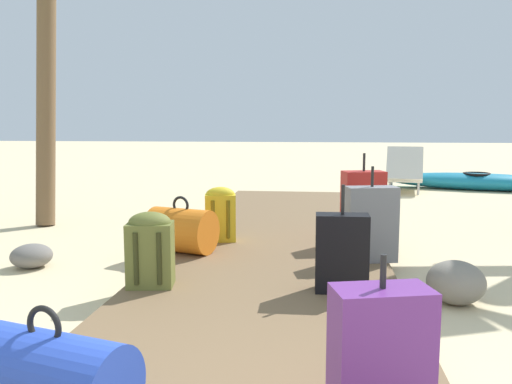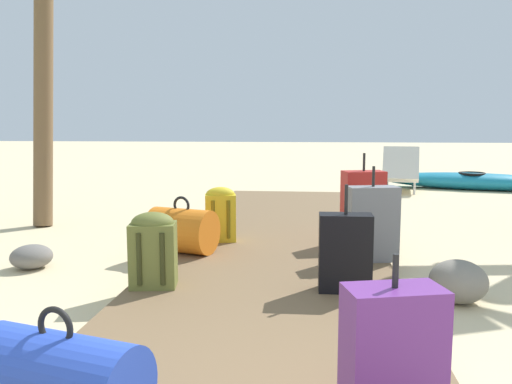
% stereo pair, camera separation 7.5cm
% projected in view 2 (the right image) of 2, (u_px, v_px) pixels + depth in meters
% --- Properties ---
extents(ground_plane, '(60.00, 60.00, 0.00)m').
position_uv_depth(ground_plane, '(269.00, 284.00, 4.06)').
color(ground_plane, beige).
extents(boardwalk, '(1.94, 8.24, 0.08)m').
position_uv_depth(boardwalk, '(276.00, 253.00, 4.86)').
color(boardwalk, brown).
rests_on(boardwalk, ground).
extents(suitcase_purple, '(0.41, 0.29, 0.67)m').
position_uv_depth(suitcase_purple, '(393.00, 356.00, 2.01)').
color(suitcase_purple, '#6B2D84').
rests_on(suitcase_purple, boardwalk).
extents(backpack_olive, '(0.35, 0.29, 0.53)m').
position_uv_depth(backpack_olive, '(153.00, 248.00, 3.72)').
color(backpack_olive, olive).
rests_on(backpack_olive, boardwalk).
extents(suitcase_red, '(0.43, 0.31, 0.87)m').
position_uv_depth(suitcase_red, '(363.00, 207.00, 5.05)').
color(suitcase_red, red).
rests_on(suitcase_red, boardwalk).
extents(duffel_bag_blue, '(0.74, 0.52, 0.46)m').
position_uv_depth(duffel_bag_blue, '(58.00, 378.00, 2.04)').
color(duffel_bag_blue, '#2847B7').
rests_on(duffel_bag_blue, boardwalk).
extents(suitcase_grey, '(0.45, 0.28, 0.79)m').
position_uv_depth(suitcase_grey, '(372.00, 224.00, 4.42)').
color(suitcase_grey, slate).
rests_on(suitcase_grey, boardwalk).
extents(duffel_bag_orange, '(0.66, 0.55, 0.51)m').
position_uv_depth(duffel_bag_orange, '(182.00, 230.00, 4.71)').
color(duffel_bag_orange, orange).
rests_on(duffel_bag_orange, boardwalk).
extents(suitcase_black, '(0.36, 0.19, 0.74)m').
position_uv_depth(suitcase_black, '(345.00, 253.00, 3.62)').
color(suitcase_black, black).
rests_on(suitcase_black, boardwalk).
extents(backpack_yellow, '(0.32, 0.25, 0.53)m').
position_uv_depth(backpack_yellow, '(220.00, 213.00, 5.16)').
color(backpack_yellow, gold).
rests_on(backpack_yellow, boardwalk).
extents(lounge_chair, '(0.84, 1.58, 0.82)m').
position_uv_depth(lounge_chair, '(400.00, 173.00, 9.54)').
color(lounge_chair, white).
rests_on(lounge_chair, ground).
extents(kayak, '(3.33, 1.44, 0.32)m').
position_uv_depth(kayak, '(471.00, 181.00, 9.80)').
color(kayak, teal).
rests_on(kayak, ground).
extents(rock_right_mid, '(0.54, 0.54, 0.30)m').
position_uv_depth(rock_right_mid, '(458.00, 281.00, 3.63)').
color(rock_right_mid, gray).
rests_on(rock_right_mid, ground).
extents(rock_left_far, '(0.47, 0.46, 0.20)m').
position_uv_depth(rock_left_far, '(31.00, 257.00, 4.49)').
color(rock_left_far, slate).
rests_on(rock_left_far, ground).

